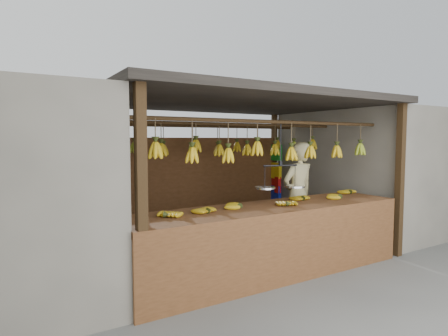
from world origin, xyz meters
TOP-DOWN VIEW (x-y plane):
  - ground at (0.00, 0.00)m, footprint 80.00×80.00m
  - stall at (0.00, 0.33)m, footprint 4.30×3.30m
  - neighbor_right at (3.60, 0.00)m, footprint 3.00×3.00m
  - counter at (-0.14, -1.24)m, footprint 3.92×0.89m
  - hanging_bananas at (-0.00, 0.01)m, footprint 3.60×2.24m
  - balance_scale at (0.11, -1.00)m, footprint 0.72×0.36m
  - vendor at (1.00, -0.38)m, footprint 0.67×0.48m
  - bag_bundles at (1.94, 1.35)m, footprint 0.08×0.26m

SIDE VIEW (x-z plane):
  - ground at x=0.00m, z-range 0.00..0.00m
  - counter at x=-0.14m, z-range 0.24..1.20m
  - vendor at x=1.00m, z-range 0.00..1.73m
  - bag_bundles at x=1.94m, z-range 0.39..1.61m
  - neighbor_right at x=3.60m, z-range 0.00..2.30m
  - balance_scale at x=0.11m, z-range 0.72..1.62m
  - hanging_bananas at x=0.00m, z-range 1.42..1.81m
  - stall at x=0.00m, z-range 0.77..3.17m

